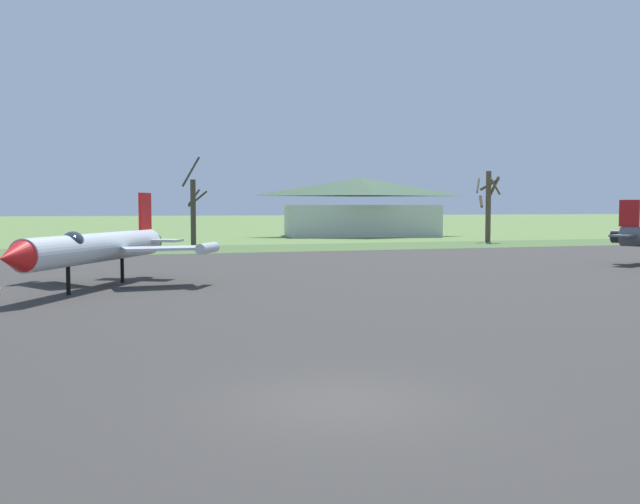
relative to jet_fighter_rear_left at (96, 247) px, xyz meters
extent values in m
plane|color=#607F42|center=(4.08, -21.67, -1.95)|extent=(600.00, 600.00, 0.00)
cube|color=#383533|center=(4.08, -4.90, -1.93)|extent=(99.34, 55.92, 0.05)
cube|color=#4B6738|center=(4.08, 29.06, -1.92)|extent=(159.34, 12.00, 0.06)
cylinder|color=black|center=(33.09, 4.81, -0.10)|extent=(1.13, 1.06, 0.90)
cube|color=red|center=(33.43, 4.19, 1.42)|extent=(0.75, 1.20, 1.75)
cube|color=#565B60|center=(32.40, 3.45, -0.01)|extent=(2.33, 2.02, 0.12)
cube|color=#565B60|center=(34.61, 4.66, -0.01)|extent=(2.33, 2.02, 0.12)
cylinder|color=silver|center=(0.05, 0.09, -0.03)|extent=(6.72, 10.85, 1.34)
cone|color=red|center=(-3.07, -5.66, -0.03)|extent=(1.78, 1.87, 1.23)
cylinder|color=black|center=(2.95, 5.43, -0.03)|extent=(1.18, 1.10, 0.94)
ellipsoid|color=#19232D|center=(-0.96, -1.77, 0.34)|extent=(0.96, 1.80, 0.90)
cube|color=silver|center=(-1.42, 2.81, -0.13)|extent=(3.74, 4.40, 0.13)
cube|color=silver|center=(3.13, 0.34, -0.13)|extent=(3.98, 2.41, 0.13)
cylinder|color=silver|center=(-2.82, 4.26, -0.13)|extent=(1.46, 2.12, 0.50)
cylinder|color=silver|center=(5.11, -0.04, -0.13)|extent=(1.46, 2.12, 0.50)
cube|color=red|center=(2.60, 4.80, 1.61)|extent=(0.75, 1.20, 1.94)
cube|color=silver|center=(1.54, 5.18, 0.07)|extent=(2.09, 1.91, 0.13)
cube|color=silver|center=(3.50, 4.11, 0.07)|extent=(2.09, 1.91, 0.13)
cylinder|color=black|center=(-1.17, -2.16, -1.32)|extent=(0.18, 0.18, 1.25)
cylinder|color=black|center=(1.27, 2.33, -1.32)|extent=(0.18, 0.18, 1.25)
cylinder|color=#42382D|center=(9.33, 33.78, 1.22)|extent=(0.50, 0.50, 6.34)
cylinder|color=#42382D|center=(9.27, 34.58, 5.15)|extent=(1.79, 0.34, 2.88)
cylinder|color=#42382D|center=(9.89, 34.57, 2.59)|extent=(1.78, 1.32, 1.57)
cylinder|color=#42382D|center=(9.49, 34.29, 2.73)|extent=(1.21, 0.53, 1.58)
cylinder|color=brown|center=(40.47, 33.15, 1.84)|extent=(0.56, 0.56, 7.57)
cylinder|color=brown|center=(41.08, 33.92, 4.23)|extent=(1.84, 1.52, 1.38)
cylinder|color=brown|center=(39.78, 33.46, 2.39)|extent=(0.97, 1.66, 1.33)
cylinder|color=brown|center=(41.21, 33.27, 3.94)|extent=(0.57, 1.75, 2.30)
cylinder|color=brown|center=(39.58, 33.78, 4.10)|extent=(1.49, 1.99, 1.64)
cylinder|color=brown|center=(40.82, 32.39, 3.97)|extent=(1.74, 0.95, 1.75)
cube|color=beige|center=(33.76, 52.98, 0.06)|extent=(20.24, 11.62, 4.01)
pyramid|color=#38563D|center=(33.76, 52.98, 4.42)|extent=(21.25, 12.20, 2.36)
camera|label=1|loc=(-0.55, -34.52, 1.84)|focal=40.69mm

